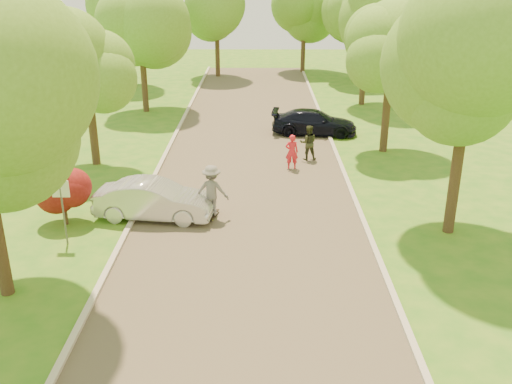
{
  "coord_description": "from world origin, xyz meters",
  "views": [
    {
      "loc": [
        0.42,
        -12.47,
        8.38
      ],
      "look_at": [
        0.3,
        5.29,
        1.3
      ],
      "focal_mm": 40.0,
      "sensor_mm": 36.0,
      "label": 1
    }
  ],
  "objects_px": {
    "longboard": "(213,214)",
    "skateboarder": "(212,190)",
    "dark_sedan": "(314,122)",
    "silver_sedan": "(154,200)",
    "person_olive": "(308,143)",
    "person_striped": "(292,152)",
    "street_sign": "(62,199)"
  },
  "relations": [
    {
      "from": "silver_sedan",
      "to": "person_olive",
      "type": "distance_m",
      "value": 8.87
    },
    {
      "from": "dark_sedan",
      "to": "longboard",
      "type": "xyz_separation_m",
      "value": [
        -4.56,
        -10.83,
        -0.55
      ]
    },
    {
      "from": "person_olive",
      "to": "street_sign",
      "type": "bearing_deg",
      "value": 43.65
    },
    {
      "from": "silver_sedan",
      "to": "person_olive",
      "type": "xyz_separation_m",
      "value": [
        5.94,
        6.59,
        0.13
      ]
    },
    {
      "from": "street_sign",
      "to": "person_striped",
      "type": "height_order",
      "value": "street_sign"
    },
    {
      "from": "longboard",
      "to": "person_olive",
      "type": "bearing_deg",
      "value": -110.21
    },
    {
      "from": "longboard",
      "to": "skateboarder",
      "type": "height_order",
      "value": "skateboarder"
    },
    {
      "from": "street_sign",
      "to": "person_olive",
      "type": "bearing_deg",
      "value": 45.66
    },
    {
      "from": "silver_sedan",
      "to": "person_olive",
      "type": "height_order",
      "value": "person_olive"
    },
    {
      "from": "silver_sedan",
      "to": "person_olive",
      "type": "relative_size",
      "value": 2.56
    },
    {
      "from": "street_sign",
      "to": "dark_sedan",
      "type": "distance_m",
      "value": 15.86
    },
    {
      "from": "street_sign",
      "to": "skateboarder",
      "type": "distance_m",
      "value": 5.04
    },
    {
      "from": "skateboarder",
      "to": "person_striped",
      "type": "height_order",
      "value": "skateboarder"
    },
    {
      "from": "person_olive",
      "to": "longboard",
      "type": "bearing_deg",
      "value": 57.08
    },
    {
      "from": "dark_sedan",
      "to": "longboard",
      "type": "relative_size",
      "value": 4.61
    },
    {
      "from": "person_olive",
      "to": "silver_sedan",
      "type": "bearing_deg",
      "value": 45.97
    },
    {
      "from": "street_sign",
      "to": "person_striped",
      "type": "relative_size",
      "value": 1.39
    },
    {
      "from": "street_sign",
      "to": "skateboarder",
      "type": "height_order",
      "value": "street_sign"
    },
    {
      "from": "silver_sedan",
      "to": "dark_sedan",
      "type": "distance_m",
      "value": 12.75
    },
    {
      "from": "person_olive",
      "to": "skateboarder",
      "type": "bearing_deg",
      "value": 57.08
    },
    {
      "from": "longboard",
      "to": "person_striped",
      "type": "distance_m",
      "value": 6.13
    },
    {
      "from": "silver_sedan",
      "to": "skateboarder",
      "type": "distance_m",
      "value": 2.07
    },
    {
      "from": "longboard",
      "to": "silver_sedan",
      "type": "bearing_deg",
      "value": 12.79
    },
    {
      "from": "longboard",
      "to": "skateboarder",
      "type": "relative_size",
      "value": 0.53
    },
    {
      "from": "dark_sedan",
      "to": "silver_sedan",
      "type": "bearing_deg",
      "value": 154.97
    },
    {
      "from": "silver_sedan",
      "to": "longboard",
      "type": "distance_m",
      "value": 2.12
    },
    {
      "from": "dark_sedan",
      "to": "skateboarder",
      "type": "height_order",
      "value": "skateboarder"
    },
    {
      "from": "street_sign",
      "to": "longboard",
      "type": "distance_m",
      "value": 5.22
    },
    {
      "from": "dark_sedan",
      "to": "person_olive",
      "type": "bearing_deg",
      "value": 177.44
    },
    {
      "from": "dark_sedan",
      "to": "person_olive",
      "type": "height_order",
      "value": "person_olive"
    },
    {
      "from": "longboard",
      "to": "person_striped",
      "type": "bearing_deg",
      "value": -109.73
    },
    {
      "from": "street_sign",
      "to": "dark_sedan",
      "type": "height_order",
      "value": "street_sign"
    }
  ]
}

